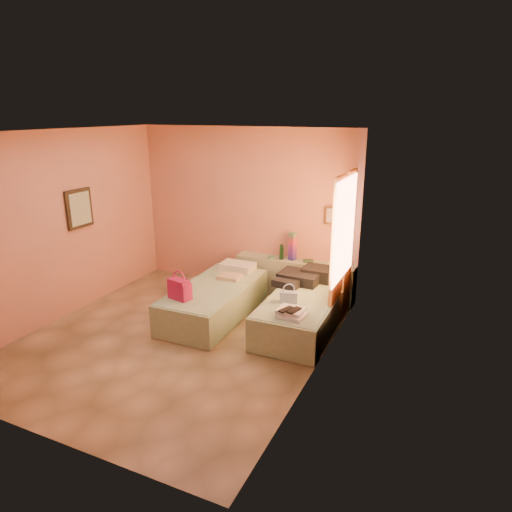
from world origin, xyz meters
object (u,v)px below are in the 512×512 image
(blue_handbag, at_px, (288,297))
(towel_stack, at_px, (292,313))
(green_book, at_px, (308,261))
(flower_vase, at_px, (339,258))
(bed_right, at_px, (304,312))
(headboard_ledge, at_px, (294,278))
(bed_left, at_px, (214,301))
(magenta_handbag, at_px, (180,289))
(water_bottle, at_px, (282,252))

(blue_handbag, height_order, towel_stack, blue_handbag)
(green_book, distance_m, flower_vase, 0.52)
(bed_right, bearing_deg, green_book, 104.36)
(blue_handbag, relative_size, towel_stack, 0.70)
(headboard_ledge, xyz_separation_m, towel_stack, (0.60, -1.78, 0.23))
(headboard_ledge, relative_size, bed_left, 1.02)
(bed_left, height_order, magenta_handbag, magenta_handbag)
(towel_stack, bearing_deg, blue_handbag, 116.00)
(flower_vase, distance_m, towel_stack, 1.87)
(blue_handbag, bearing_deg, bed_left, 153.94)
(headboard_ledge, xyz_separation_m, green_book, (0.23, 0.02, 0.34))
(bed_right, height_order, magenta_handbag, magenta_handbag)
(bed_right, xyz_separation_m, flower_vase, (0.20, 1.13, 0.53))
(headboard_ledge, xyz_separation_m, water_bottle, (-0.23, -0.04, 0.45))
(blue_handbag, bearing_deg, flower_vase, 56.51)
(flower_vase, bearing_deg, magenta_handbag, -132.25)
(headboard_ledge, distance_m, magenta_handbag, 2.17)
(bed_left, relative_size, towel_stack, 5.71)
(bed_left, bearing_deg, green_book, 48.45)
(bed_right, bearing_deg, blue_handbag, -112.77)
(headboard_ledge, relative_size, magenta_handbag, 6.42)
(bed_right, height_order, flower_vase, flower_vase)
(bed_left, xyz_separation_m, bed_right, (1.38, 0.20, 0.00))
(water_bottle, height_order, blue_handbag, water_bottle)
(headboard_ledge, height_order, blue_handbag, blue_handbag)
(flower_vase, relative_size, magenta_handbag, 0.78)
(bed_right, xyz_separation_m, towel_stack, (0.08, -0.73, 0.30))
(bed_left, height_order, water_bottle, water_bottle)
(bed_right, distance_m, blue_handbag, 0.47)
(green_book, bearing_deg, blue_handbag, -103.05)
(water_bottle, distance_m, flower_vase, 0.96)
(bed_left, height_order, bed_right, same)
(headboard_ledge, bearing_deg, magenta_handbag, -119.09)
(water_bottle, distance_m, towel_stack, 1.94)
(green_book, bearing_deg, headboard_ledge, 166.01)
(magenta_handbag, bearing_deg, headboard_ledge, 72.63)
(headboard_ledge, bearing_deg, bed_left, -124.42)
(headboard_ledge, relative_size, flower_vase, 8.20)
(blue_handbag, xyz_separation_m, towel_stack, (0.20, -0.41, -0.03))
(flower_vase, xyz_separation_m, blue_handbag, (-0.33, -1.44, -0.20))
(water_bottle, xyz_separation_m, magenta_handbag, (-0.82, -1.84, -0.13))
(towel_stack, bearing_deg, bed_right, 96.11)
(bed_right, relative_size, magenta_handbag, 6.27)
(flower_vase, bearing_deg, water_bottle, -173.26)
(bed_right, xyz_separation_m, blue_handbag, (-0.12, -0.31, 0.33))
(bed_right, bearing_deg, flower_vase, 78.57)
(green_book, bearing_deg, bed_left, -150.58)
(bed_left, relative_size, water_bottle, 8.00)
(bed_left, distance_m, towel_stack, 1.58)
(magenta_handbag, distance_m, towel_stack, 1.65)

